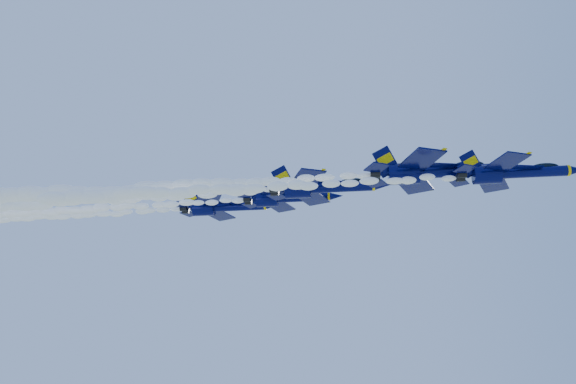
# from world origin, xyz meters

# --- Properties ---
(jet_lead) EXTENTS (14.92, 12.24, 5.54)m
(jet_lead) POSITION_xyz_m (19.01, -8.60, 149.56)
(jet_lead) COLOR #030539
(smoke_trail_jet_lead) EXTENTS (52.76, 2.02, 1.82)m
(smoke_trail_jet_lead) POSITION_xyz_m (-13.74, -8.60, 149.09)
(smoke_trail_jet_lead) COLOR white
(jet_second) EXTENTS (17.93, 14.71, 6.66)m
(jet_second) POSITION_xyz_m (10.15, -5.81, 151.36)
(jet_second) COLOR #030539
(smoke_trail_jet_second) EXTENTS (52.76, 2.43, 2.19)m
(smoke_trail_jet_second) POSITION_xyz_m (-23.89, -5.81, 150.86)
(smoke_trail_jet_second) COLOR white
(jet_third) EXTENTS (18.28, 14.99, 6.79)m
(jet_third) POSITION_xyz_m (-4.46, 6.26, 154.82)
(jet_third) COLOR #030539
(smoke_trail_jet_third) EXTENTS (52.76, 2.48, 2.23)m
(smoke_trail_jet_third) POSITION_xyz_m (-38.65, 6.26, 154.31)
(smoke_trail_jet_third) COLOR white
(jet_fourth) EXTENTS (16.43, 13.48, 6.11)m
(jet_fourth) POSITION_xyz_m (-10.66, 13.41, 156.16)
(jet_fourth) COLOR #030539
(smoke_trail_jet_fourth) EXTENTS (52.76, 2.23, 2.00)m
(smoke_trail_jet_fourth) POSITION_xyz_m (-44.06, 13.41, 155.67)
(smoke_trail_jet_fourth) COLOR white
(jet_fifth) EXTENTS (18.15, 14.89, 6.75)m
(jet_fifth) POSITION_xyz_m (-23.19, 21.28, 157.99)
(jet_fifth) COLOR #030539
(smoke_trail_jet_fifth) EXTENTS (52.76, 2.46, 2.21)m
(smoke_trail_jet_fifth) POSITION_xyz_m (-57.32, 21.28, 157.49)
(smoke_trail_jet_fifth) COLOR white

